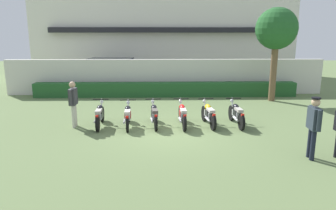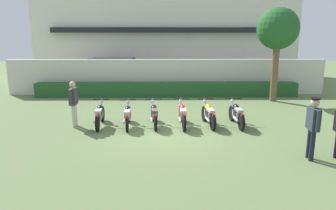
% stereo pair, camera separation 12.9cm
% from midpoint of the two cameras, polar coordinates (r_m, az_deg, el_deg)
% --- Properties ---
extents(ground, '(60.00, 60.00, 0.00)m').
position_cam_midpoint_polar(ground, '(11.24, -0.21, -4.82)').
color(ground, '#607547').
extents(building, '(18.94, 6.50, 6.96)m').
position_cam_midpoint_polar(building, '(25.60, -0.92, 13.00)').
color(building, silver).
rests_on(building, ground).
extents(compound_wall, '(17.99, 0.30, 1.99)m').
position_cam_midpoint_polar(compound_wall, '(18.01, -0.68, 5.14)').
color(compound_wall, silver).
rests_on(compound_wall, ground).
extents(hedge_row, '(14.40, 0.70, 0.77)m').
position_cam_midpoint_polar(hedge_row, '(17.41, -0.65, 2.84)').
color(hedge_row, '#235628').
rests_on(hedge_row, ground).
extents(parked_car, '(4.68, 2.48, 1.89)m').
position_cam_midpoint_polar(parked_car, '(20.62, -10.07, 5.76)').
color(parked_car, '#9EA3A8').
rests_on(parked_car, ground).
extents(tree_near_inspector, '(2.07, 2.07, 4.70)m').
position_cam_midpoint_polar(tree_near_inspector, '(16.86, 18.92, 12.77)').
color(tree_near_inspector, brown).
rests_on(tree_near_inspector, ground).
extents(motorcycle_in_row_0, '(0.60, 1.89, 0.96)m').
position_cam_midpoint_polar(motorcycle_in_row_0, '(12.00, -12.62, -1.77)').
color(motorcycle_in_row_0, black).
rests_on(motorcycle_in_row_0, ground).
extents(motorcycle_in_row_1, '(0.60, 1.84, 0.94)m').
position_cam_midpoint_polar(motorcycle_in_row_1, '(11.79, -7.64, -1.89)').
color(motorcycle_in_row_1, black).
rests_on(motorcycle_in_row_1, ground).
extents(motorcycle_in_row_2, '(0.60, 1.88, 0.95)m').
position_cam_midpoint_polar(motorcycle_in_row_2, '(11.82, -2.84, -1.71)').
color(motorcycle_in_row_2, black).
rests_on(motorcycle_in_row_2, ground).
extents(motorcycle_in_row_3, '(0.60, 1.94, 0.97)m').
position_cam_midpoint_polar(motorcycle_in_row_3, '(11.78, 2.31, -1.71)').
color(motorcycle_in_row_3, black).
rests_on(motorcycle_in_row_3, ground).
extents(motorcycle_in_row_4, '(0.60, 1.85, 0.96)m').
position_cam_midpoint_polar(motorcycle_in_row_4, '(11.93, 7.07, -1.63)').
color(motorcycle_in_row_4, black).
rests_on(motorcycle_in_row_4, ground).
extents(motorcycle_in_row_5, '(0.60, 1.91, 0.97)m').
position_cam_midpoint_polar(motorcycle_in_row_5, '(12.15, 12.03, -1.54)').
color(motorcycle_in_row_5, black).
rests_on(motorcycle_in_row_5, ground).
extents(inspector_person, '(0.23, 0.69, 1.71)m').
position_cam_midpoint_polar(inspector_person, '(12.08, -17.15, 0.85)').
color(inspector_person, beige).
rests_on(inspector_person, ground).
extents(officer_0, '(0.26, 0.69, 1.75)m').
position_cam_midpoint_polar(officer_0, '(9.40, 24.62, -2.94)').
color(officer_0, black).
rests_on(officer_0, ground).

